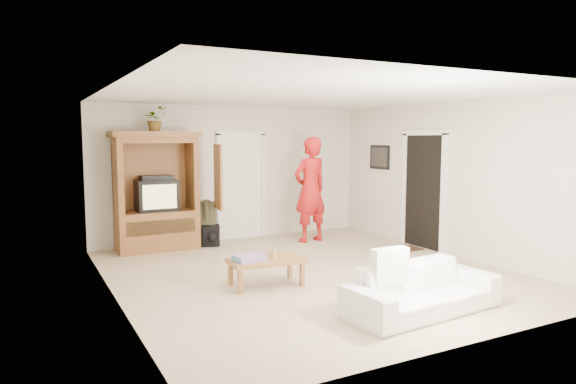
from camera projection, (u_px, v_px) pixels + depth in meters
name	position (u px, v px, depth m)	size (l,w,h in m)	color
floor	(310.00, 273.00, 7.57)	(6.00, 6.00, 0.00)	tan
ceiling	(311.00, 95.00, 7.30)	(6.00, 6.00, 0.00)	white
wall_back	(233.00, 173.00, 10.08)	(5.50, 5.50, 0.00)	silver
wall_front	(472.00, 211.00, 4.80)	(5.50, 5.50, 0.00)	silver
wall_left	(113.00, 195.00, 6.16)	(6.00, 6.00, 0.00)	silver
wall_right	(450.00, 178.00, 8.71)	(6.00, 6.00, 0.00)	silver
armoire	(158.00, 199.00, 9.09)	(1.82, 1.14, 2.10)	brown
door_back	(241.00, 187.00, 10.15)	(0.85, 0.05, 2.04)	white
doorway_right	(424.00, 192.00, 9.26)	(0.05, 0.90, 2.04)	black
framed_picture	(380.00, 157.00, 10.34)	(0.03, 0.60, 0.48)	black
doormat	(404.00, 249.00, 9.17)	(0.60, 0.40, 0.02)	#382316
plant	(155.00, 119.00, 8.90)	(0.38, 0.33, 0.43)	#4C7238
man	(310.00, 190.00, 9.80)	(0.73, 0.48, 2.01)	red
sofa	(422.00, 289.00, 5.83)	(1.88, 0.74, 0.55)	white
coffee_table	(266.00, 262.00, 6.88)	(1.04, 0.62, 0.37)	olive
towel	(249.00, 258.00, 6.76)	(0.38, 0.28, 0.08)	#E34B96
candle	(274.00, 253.00, 6.98)	(0.08, 0.08, 0.10)	tan
backpack_black	(211.00, 236.00, 9.41)	(0.31, 0.18, 0.39)	black
backpack_olive	(204.00, 223.00, 9.53)	(0.43, 0.31, 0.81)	#47442B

